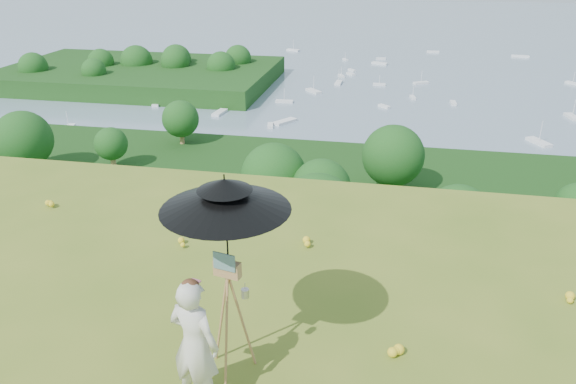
# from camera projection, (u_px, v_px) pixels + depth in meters

# --- Properties ---
(forest_slope) EXTENTS (140.00, 56.00, 22.00)m
(forest_slope) POSITION_uv_depth(u_px,v_px,m) (349.00, 365.00, 48.98)
(forest_slope) COLOR #13340E
(forest_slope) RESTS_ON bay_water
(shoreline_tier) EXTENTS (170.00, 28.00, 8.00)m
(shoreline_tier) POSITION_uv_depth(u_px,v_px,m) (371.00, 229.00, 87.73)
(shoreline_tier) COLOR #6E6558
(shoreline_tier) RESTS_ON bay_water
(bay_water) EXTENTS (700.00, 700.00, 0.00)m
(bay_water) POSITION_uv_depth(u_px,v_px,m) (394.00, 46.00, 235.14)
(bay_water) COLOR slate
(bay_water) RESTS_ON ground
(peninsula) EXTENTS (90.00, 60.00, 12.00)m
(peninsula) POSITION_uv_depth(u_px,v_px,m) (139.00, 67.00, 169.94)
(peninsula) COLOR #13340E
(peninsula) RESTS_ON bay_water
(slope_trees) EXTENTS (110.00, 50.00, 6.00)m
(slope_trees) POSITION_uv_depth(u_px,v_px,m) (357.00, 222.00, 43.34)
(slope_trees) COLOR #185019
(slope_trees) RESTS_ON forest_slope
(harbor_town) EXTENTS (110.00, 22.00, 5.00)m
(harbor_town) POSITION_uv_depth(u_px,v_px,m) (374.00, 191.00, 85.11)
(harbor_town) COLOR silver
(harbor_town) RESTS_ON shoreline_tier
(moored_boats) EXTENTS (140.00, 140.00, 0.70)m
(moored_boats) POSITION_uv_depth(u_px,v_px,m) (346.00, 86.00, 166.23)
(moored_boats) COLOR white
(moored_boats) RESTS_ON bay_water
(painter) EXTENTS (0.65, 0.51, 1.56)m
(painter) POSITION_uv_depth(u_px,v_px,m) (194.00, 344.00, 5.86)
(painter) COLOR beige
(painter) RESTS_ON ground
(field_easel) EXTENTS (0.72, 0.72, 1.60)m
(field_easel) POSITION_uv_depth(u_px,v_px,m) (230.00, 313.00, 6.33)
(field_easel) COLOR #9D6941
(field_easel) RESTS_ON ground
(sun_umbrella) EXTENTS (1.50, 1.50, 1.16)m
(sun_umbrella) POSITION_uv_depth(u_px,v_px,m) (226.00, 225.00, 5.92)
(sun_umbrella) COLOR black
(sun_umbrella) RESTS_ON field_easel
(painter_cap) EXTENTS (0.25, 0.28, 0.10)m
(painter_cap) POSITION_uv_depth(u_px,v_px,m) (189.00, 284.00, 5.57)
(painter_cap) COLOR #C06978
(painter_cap) RESTS_ON painter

